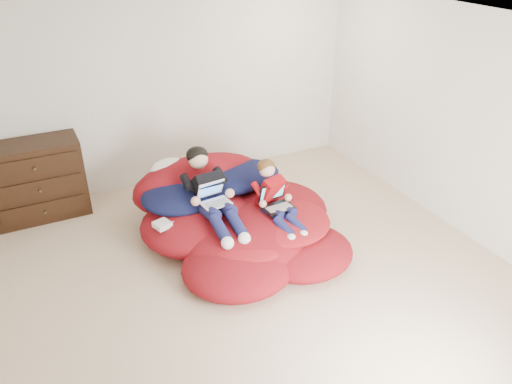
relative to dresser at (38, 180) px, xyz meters
name	(u,v)px	position (x,y,z in m)	size (l,w,h in m)	color
room_shell	(259,254)	(1.90, -2.22, -0.26)	(5.10, 5.10, 2.77)	#C6AD8D
dresser	(38,180)	(0.00, 0.00, 0.00)	(1.08, 0.60, 0.96)	black
beanbag_pile	(238,219)	(1.96, -1.55, -0.23)	(2.23, 2.32, 0.86)	maroon
cream_pillow	(169,170)	(1.44, -0.72, 0.14)	(0.48, 0.30, 0.30)	white
older_boy	(209,189)	(1.68, -1.44, 0.18)	(0.36, 1.25, 0.67)	black
younger_boy	(275,195)	(2.31, -1.78, 0.12)	(0.35, 0.88, 0.63)	#9E0D12
laptop_white	(214,197)	(1.68, -1.56, 0.15)	(0.33, 0.33, 0.21)	silver
laptop_black	(276,201)	(2.31, -1.81, 0.07)	(0.35, 0.32, 0.24)	black
power_adapter	(162,225)	(1.09, -1.54, -0.06)	(0.16, 0.16, 0.06)	silver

